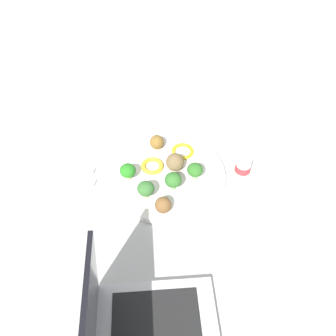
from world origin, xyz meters
The scene contains 15 objects.
ground_plane centered at (0.00, 0.00, 0.00)m, with size 4.00×4.00×0.00m, color #B2B2AD.
plate centered at (0.00, 0.00, 0.01)m, with size 0.28×0.28×0.02m, color white.
broccoli_floret_far_rim centered at (-0.05, -0.07, 0.05)m, with size 0.04×0.04×0.05m.
broccoli_floret_center centered at (0.01, -0.05, 0.05)m, with size 0.04×0.04×0.05m.
broccoli_floret_back_left centered at (0.06, -0.01, 0.05)m, with size 0.04×0.04×0.05m.
broccoli_floret_mid_left centered at (-0.09, -0.02, 0.04)m, with size 0.04×0.04×0.04m.
meatball_far_rim centered at (-0.03, 0.09, 0.03)m, with size 0.04×0.04×0.04m, color brown.
meatball_near_rim centered at (-0.01, -0.11, 0.03)m, with size 0.04×0.04×0.04m, color brown.
meatball_front_right centered at (0.02, 0.02, 0.04)m, with size 0.04×0.04×0.04m, color brown.
pepper_ring_front_right centered at (0.03, 0.07, 0.02)m, with size 0.06×0.06×0.01m, color yellow.
pepper_ring_back_left centered at (-0.04, 0.02, 0.02)m, with size 0.06×0.06×0.01m, color yellow.
napkin centered at (-0.24, 0.00, 0.00)m, with size 0.17×0.12×0.01m, color white.
fork centered at (-0.24, 0.02, 0.01)m, with size 0.12×0.04×0.01m.
knife centered at (-0.24, -0.02, 0.01)m, with size 0.15×0.04×0.01m.
yogurt_bottle centered at (0.18, 0.02, 0.04)m, with size 0.04×0.04×0.08m.
Camera 1 is at (0.03, -0.56, 0.67)m, focal length 37.89 mm.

